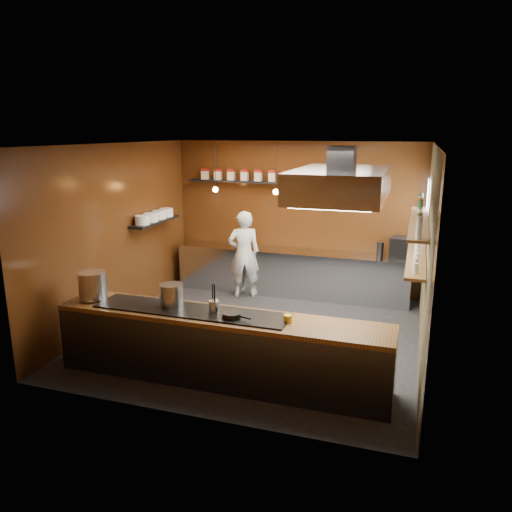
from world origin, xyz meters
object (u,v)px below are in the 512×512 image
at_px(extractor_hood, 341,184).
at_px(chef, 244,254).
at_px(stockpot_small, 172,295).
at_px(espresso_machine, 402,248).
at_px(stockpot_large, 93,285).

relative_size(extractor_hood, chef, 1.17).
relative_size(stockpot_small, espresso_machine, 0.77).
bearing_deg(chef, stockpot_large, 49.12).
bearing_deg(chef, espresso_machine, 163.80).
height_order(stockpot_small, espresso_machine, espresso_machine).
relative_size(espresso_machine, chef, 0.24).
relative_size(extractor_hood, espresso_machine, 4.93).
xyz_separation_m(extractor_hood, stockpot_small, (-2.01, -1.13, -1.42)).
height_order(extractor_hood, stockpot_small, extractor_hood).
bearing_deg(chef, stockpot_small, 68.79).
bearing_deg(extractor_hood, espresso_machine, 72.46).
bearing_deg(stockpot_small, stockpot_large, -176.74).
bearing_deg(chef, extractor_hood, 111.37).
xyz_separation_m(stockpot_small, espresso_machine, (2.81, 3.66, 0.02)).
bearing_deg(extractor_hood, chef, 135.02).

